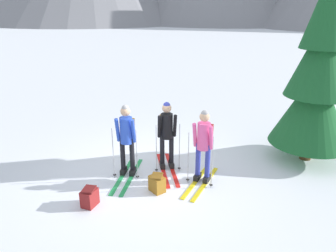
{
  "coord_description": "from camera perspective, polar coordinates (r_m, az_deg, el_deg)",
  "views": [
    {
      "loc": [
        1.39,
        -6.68,
        3.72
      ],
      "look_at": [
        0.25,
        0.35,
        1.05
      ],
      "focal_mm": 34.87,
      "sensor_mm": 36.0,
      "label": 1
    }
  ],
  "objects": [
    {
      "name": "backpack_on_snow_front",
      "position": [
        6.69,
        -13.55,
        -11.99
      ],
      "size": [
        0.31,
        0.37,
        0.38
      ],
      "color": "maroon",
      "rests_on": "ground"
    },
    {
      "name": "skier_in_blue",
      "position": [
        7.34,
        -7.23,
        -1.84
      ],
      "size": [
        0.61,
        1.72,
        1.69
      ],
      "color": "green",
      "rests_on": "ground"
    },
    {
      "name": "backpack_on_snow_beside",
      "position": [
        6.96,
        -1.93,
        -9.98
      ],
      "size": [
        0.4,
        0.39,
        0.38
      ],
      "color": "#99661E",
      "rests_on": "ground"
    },
    {
      "name": "ground_plane",
      "position": [
        7.77,
        -2.24,
        -8.07
      ],
      "size": [
        400.0,
        400.0,
        0.0
      ],
      "primitive_type": "plane",
      "color": "white"
    },
    {
      "name": "skier_in_pink",
      "position": [
        7.04,
        6.26,
        -2.87
      ],
      "size": [
        0.74,
        1.6,
        1.67
      ],
      "color": "yellow",
      "rests_on": "ground"
    },
    {
      "name": "skier_in_black",
      "position": [
        7.59,
        -0.23,
        -1.07
      ],
      "size": [
        0.82,
        1.72,
        1.65
      ],
      "color": "red",
      "rests_on": "ground"
    },
    {
      "name": "pine_tree_near",
      "position": [
        8.47,
        24.77,
        7.95
      ],
      "size": [
        1.94,
        1.94,
        4.68
      ],
      "color": "#51381E",
      "rests_on": "ground"
    }
  ]
}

